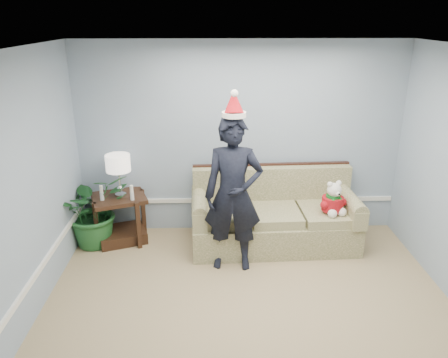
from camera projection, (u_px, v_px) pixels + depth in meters
name	position (u px, v px, depth m)	size (l,w,h in m)	color
room_shell	(258.00, 219.00, 3.73)	(4.54, 5.04, 2.74)	tan
wainscot_trim	(146.00, 245.00, 5.11)	(4.49, 4.99, 0.06)	white
sofa	(273.00, 218.00, 5.99)	(2.25, 1.04, 1.04)	#545F2D
side_table	(121.00, 223.00, 6.08)	(0.85, 0.78, 0.67)	#352013
table_lamp	(118.00, 165.00, 5.79)	(0.33, 0.33, 0.58)	silver
candle_pair	(117.00, 193.00, 5.78)	(0.45, 0.05, 0.21)	silver
houseplant	(94.00, 209.00, 5.91)	(0.92, 0.80, 1.03)	#1E5727
man	(233.00, 195.00, 5.22)	(0.70, 0.46, 1.92)	black
santa_hat	(234.00, 104.00, 4.85)	(0.28, 0.31, 0.33)	white
teddy_bear	(333.00, 202.00, 5.66)	(0.35, 0.36, 0.46)	white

